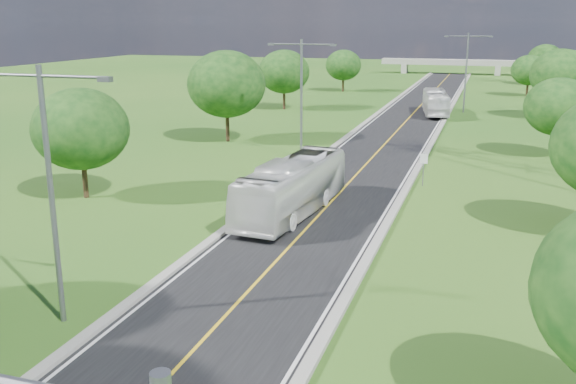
% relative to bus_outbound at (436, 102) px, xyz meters
% --- Properties ---
extents(ground, '(260.00, 260.00, 0.00)m').
position_rel_bus_outbound_xyz_m(ground, '(-2.73, -14.56, -1.59)').
color(ground, '#225317').
rests_on(ground, ground).
extents(road, '(8.00, 150.00, 0.06)m').
position_rel_bus_outbound_xyz_m(road, '(-2.73, -8.56, -1.56)').
color(road, black).
rests_on(road, ground).
extents(curb_left, '(0.50, 150.00, 0.22)m').
position_rel_bus_outbound_xyz_m(curb_left, '(-6.98, -8.56, -1.48)').
color(curb_left, gray).
rests_on(curb_left, ground).
extents(curb_right, '(0.50, 150.00, 0.22)m').
position_rel_bus_outbound_xyz_m(curb_right, '(1.52, -8.56, -1.48)').
color(curb_right, gray).
rests_on(curb_right, ground).
extents(speed_limit_sign, '(0.55, 0.09, 2.40)m').
position_rel_bus_outbound_xyz_m(speed_limit_sign, '(2.47, -36.57, 0.01)').
color(speed_limit_sign, slate).
rests_on(speed_limit_sign, ground).
extents(overpass, '(30.00, 3.00, 3.20)m').
position_rel_bus_outbound_xyz_m(overpass, '(-2.73, 65.44, 0.83)').
color(overpass, gray).
rests_on(overpass, ground).
extents(streetlight_near_left, '(5.90, 0.25, 10.00)m').
position_rel_bus_outbound_xyz_m(streetlight_near_left, '(-8.73, -62.56, 4.36)').
color(streetlight_near_left, slate).
rests_on(streetlight_near_left, ground).
extents(streetlight_mid_left, '(5.90, 0.25, 10.00)m').
position_rel_bus_outbound_xyz_m(streetlight_mid_left, '(-8.73, -29.56, 4.36)').
color(streetlight_mid_left, slate).
rests_on(streetlight_mid_left, ground).
extents(streetlight_far_right, '(5.90, 0.25, 10.00)m').
position_rel_bus_outbound_xyz_m(streetlight_far_right, '(3.27, 3.44, 4.36)').
color(streetlight_far_right, slate).
rests_on(streetlight_far_right, ground).
extents(tree_lb, '(6.30, 6.30, 7.33)m').
position_rel_bus_outbound_xyz_m(tree_lb, '(-18.73, -46.56, 3.06)').
color(tree_lb, black).
rests_on(tree_lb, ground).
extents(tree_lc, '(7.56, 7.56, 8.79)m').
position_rel_bus_outbound_xyz_m(tree_lc, '(-17.73, -24.56, 3.99)').
color(tree_lc, black).
rests_on(tree_lc, ground).
extents(tree_ld, '(6.72, 6.72, 7.82)m').
position_rel_bus_outbound_xyz_m(tree_ld, '(-19.73, -0.56, 3.37)').
color(tree_ld, black).
rests_on(tree_ld, ground).
extents(tree_le, '(5.88, 5.88, 6.84)m').
position_rel_bus_outbound_xyz_m(tree_le, '(-17.23, 23.44, 2.75)').
color(tree_le, black).
rests_on(tree_le, ground).
extents(tree_rc, '(5.88, 5.88, 6.84)m').
position_rel_bus_outbound_xyz_m(tree_rc, '(12.27, -22.56, 2.75)').
color(tree_rc, black).
rests_on(tree_rc, ground).
extents(tree_rd, '(7.14, 7.14, 8.30)m').
position_rel_bus_outbound_xyz_m(tree_rd, '(14.27, 1.44, 3.68)').
color(tree_rd, black).
rests_on(tree_rd, ground).
extents(tree_re, '(5.46, 5.46, 6.35)m').
position_rel_bus_outbound_xyz_m(tree_re, '(11.77, 25.44, 2.44)').
color(tree_re, black).
rests_on(tree_re, ground).
extents(tree_rf, '(6.30, 6.30, 7.33)m').
position_rel_bus_outbound_xyz_m(tree_rf, '(15.27, 45.44, 3.06)').
color(tree_rf, black).
rests_on(tree_rf, ground).
extents(bus_outbound, '(4.29, 11.22, 3.05)m').
position_rel_bus_outbound_xyz_m(bus_outbound, '(0.00, 0.00, 0.00)').
color(bus_outbound, silver).
rests_on(bus_outbound, road).
extents(bus_inbound, '(3.88, 12.27, 3.36)m').
position_rel_bus_outbound_xyz_m(bus_inbound, '(-4.36, -46.05, 0.15)').
color(bus_inbound, silver).
rests_on(bus_inbound, road).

